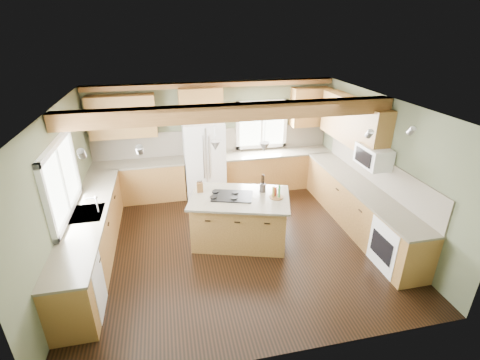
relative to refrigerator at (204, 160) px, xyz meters
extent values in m
plane|color=black|center=(0.30, -2.12, -0.90)|extent=(5.60, 5.60, 0.00)
plane|color=silver|center=(0.30, -2.12, 1.70)|extent=(5.60, 5.60, 0.00)
plane|color=#4F553C|center=(0.30, 0.38, 0.40)|extent=(5.60, 0.00, 5.60)
plane|color=#4F553C|center=(-2.50, -2.12, 0.40)|extent=(0.00, 5.00, 5.00)
plane|color=#4F553C|center=(3.10, -2.12, 0.40)|extent=(0.00, 5.00, 5.00)
cube|color=brown|center=(0.30, -2.04, 1.57)|extent=(5.55, 0.26, 0.26)
cube|color=brown|center=(0.30, 0.28, 1.64)|extent=(5.55, 0.20, 0.10)
cube|color=brown|center=(0.30, 0.36, 0.31)|extent=(5.58, 0.03, 0.58)
cube|color=brown|center=(3.08, -2.07, 0.31)|extent=(0.03, 3.70, 0.58)
cube|color=brown|center=(-1.49, 0.08, -0.46)|extent=(2.02, 0.60, 0.88)
cube|color=brown|center=(-1.49, 0.08, 0.00)|extent=(2.06, 0.64, 0.04)
cube|color=brown|center=(1.79, 0.08, -0.46)|extent=(2.62, 0.60, 0.88)
cube|color=brown|center=(1.79, 0.08, 0.00)|extent=(2.66, 0.64, 0.04)
cube|color=brown|center=(-2.20, -2.07, -0.46)|extent=(0.60, 3.70, 0.88)
cube|color=brown|center=(-2.20, -2.07, 0.00)|extent=(0.64, 3.74, 0.04)
cube|color=brown|center=(2.80, -2.07, -0.46)|extent=(0.60, 3.70, 0.88)
cube|color=brown|center=(2.80, -2.07, 0.00)|extent=(0.64, 3.74, 0.04)
cube|color=brown|center=(-1.69, 0.21, 1.05)|extent=(1.40, 0.35, 0.90)
cube|color=brown|center=(0.00, 0.21, 1.25)|extent=(0.96, 0.35, 0.70)
cube|color=brown|center=(2.92, -1.22, 1.05)|extent=(0.35, 2.20, 0.90)
cube|color=brown|center=(2.60, 0.21, 1.05)|extent=(0.90, 0.35, 0.90)
cube|color=white|center=(-2.48, -2.07, 0.65)|extent=(0.04, 1.60, 1.05)
cube|color=white|center=(1.45, 0.36, 0.65)|extent=(1.10, 0.04, 1.00)
cube|color=#262628|center=(-2.20, -2.07, 0.01)|extent=(0.50, 0.65, 0.03)
cylinder|color=#B2B2B7|center=(-2.02, -2.07, 0.15)|extent=(0.02, 0.02, 0.28)
cube|color=white|center=(-2.19, -3.37, -0.47)|extent=(0.60, 0.60, 0.84)
cube|color=white|center=(2.79, -3.37, -0.47)|extent=(0.60, 0.72, 0.84)
cube|color=white|center=(2.88, -2.17, 0.65)|extent=(0.40, 0.70, 0.38)
cone|color=#B2B2B7|center=(0.00, -1.92, 0.98)|extent=(0.18, 0.18, 0.16)
cone|color=#B2B2B7|center=(0.79, -2.16, 0.98)|extent=(0.18, 0.18, 0.16)
cube|color=white|center=(0.00, 0.00, 0.00)|extent=(0.90, 0.74, 1.80)
cube|color=brown|center=(0.39, -2.04, -0.46)|extent=(1.89, 1.46, 0.88)
cube|color=brown|center=(0.39, -2.04, 0.00)|extent=(2.03, 1.60, 0.04)
cube|color=black|center=(0.26, -2.00, 0.03)|extent=(0.83, 0.67, 0.02)
cube|color=brown|center=(-0.28, -1.68, 0.11)|extent=(0.11, 0.09, 0.19)
cylinder|color=#372F2C|center=(0.86, -1.92, 0.10)|extent=(0.15, 0.15, 0.15)
camera|label=1|loc=(-0.79, -7.49, 2.91)|focal=26.00mm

